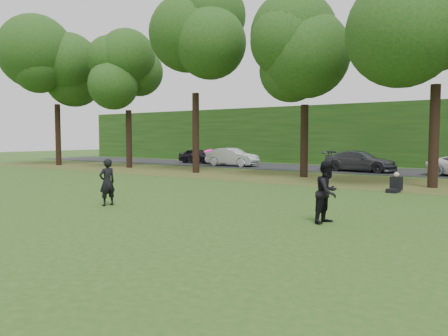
% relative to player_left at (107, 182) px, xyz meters
% --- Properties ---
extents(ground, '(120.00, 120.00, 0.00)m').
position_rel_player_left_xyz_m(ground, '(3.93, -0.46, -0.78)').
color(ground, '#284616').
rests_on(ground, ground).
extents(leaf_litter, '(60.00, 7.00, 0.01)m').
position_rel_player_left_xyz_m(leaf_litter, '(3.93, 12.54, -0.78)').
color(leaf_litter, '#50421C').
rests_on(leaf_litter, ground).
extents(street, '(70.00, 7.00, 0.02)m').
position_rel_player_left_xyz_m(street, '(3.93, 20.54, -0.77)').
color(street, black).
rests_on(street, ground).
extents(far_hedge, '(70.00, 3.00, 5.00)m').
position_rel_player_left_xyz_m(far_hedge, '(3.93, 26.54, 1.72)').
color(far_hedge, '#1A3E11').
rests_on(far_hedge, ground).
extents(player_left, '(0.47, 0.63, 1.56)m').
position_rel_player_left_xyz_m(player_left, '(0.00, 0.00, 0.00)').
color(player_left, black).
rests_on(player_left, ground).
extents(player_right, '(0.73, 0.88, 1.65)m').
position_rel_player_left_xyz_m(player_right, '(7.10, 1.35, 0.04)').
color(player_right, black).
rests_on(player_right, ground).
extents(parked_cars, '(33.93, 3.44, 1.41)m').
position_rel_player_left_xyz_m(parked_cars, '(2.44, 19.44, -0.10)').
color(parked_cars, black).
rests_on(parked_cars, street).
extents(frisbee, '(0.34, 0.33, 0.14)m').
position_rel_player_left_xyz_m(frisbee, '(3.47, 0.95, 1.07)').
color(frisbee, '#F51498').
rests_on(frisbee, ground).
extents(seated_person, '(0.54, 0.79, 0.83)m').
position_rel_player_left_xyz_m(seated_person, '(6.96, 9.19, -0.47)').
color(seated_person, black).
rests_on(seated_person, ground).
extents(tree_line, '(55.30, 7.90, 12.31)m').
position_rel_player_left_xyz_m(tree_line, '(3.59, 12.48, 7.06)').
color(tree_line, black).
rests_on(tree_line, ground).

